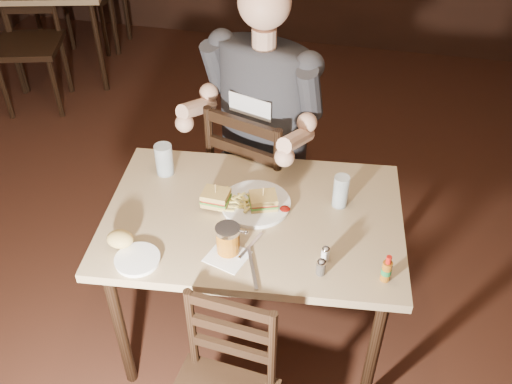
% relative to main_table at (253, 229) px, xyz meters
% --- Properties ---
extents(room_shell, '(7.00, 7.00, 7.00)m').
position_rel_main_table_xyz_m(room_shell, '(-0.09, -0.21, 0.71)').
color(room_shell, black).
rests_on(room_shell, ground).
extents(main_table, '(1.28, 0.92, 0.77)m').
position_rel_main_table_xyz_m(main_table, '(0.00, 0.00, 0.00)').
color(main_table, tan).
rests_on(main_table, ground).
extents(chair_far, '(0.58, 0.61, 0.98)m').
position_rel_main_table_xyz_m(chair_far, '(-0.08, 0.57, -0.20)').
color(chair_far, black).
rests_on(chair_far, ground).
extents(bg_chair_near, '(0.58, 0.61, 0.99)m').
position_rel_main_table_xyz_m(bg_chair_near, '(-2.08, 1.74, -0.19)').
color(bg_chair_near, black).
rests_on(bg_chair_near, ground).
extents(diner, '(0.71, 0.63, 1.04)m').
position_rel_main_table_xyz_m(diner, '(-0.09, 0.52, 0.33)').
color(diner, '#27292B').
rests_on(diner, chair_far).
extents(dinner_plate, '(0.31, 0.31, 0.02)m').
position_rel_main_table_xyz_m(dinner_plate, '(-0.00, 0.06, 0.09)').
color(dinner_plate, white).
rests_on(dinner_plate, main_table).
extents(sandwich_left, '(0.11, 0.09, 0.10)m').
position_rel_main_table_xyz_m(sandwich_left, '(-0.16, 0.02, 0.14)').
color(sandwich_left, tan).
rests_on(sandwich_left, dinner_plate).
extents(sandwich_right, '(0.13, 0.12, 0.10)m').
position_rel_main_table_xyz_m(sandwich_right, '(0.03, 0.04, 0.15)').
color(sandwich_right, tan).
rests_on(sandwich_right, dinner_plate).
extents(fries_pile, '(0.25, 0.19, 0.04)m').
position_rel_main_table_xyz_m(fries_pile, '(-0.09, 0.03, 0.12)').
color(fries_pile, '#EBD65B').
rests_on(fries_pile, dinner_plate).
extents(ketchup_dollop, '(0.05, 0.05, 0.01)m').
position_rel_main_table_xyz_m(ketchup_dollop, '(0.12, 0.04, 0.10)').
color(ketchup_dollop, maroon).
rests_on(ketchup_dollop, dinner_plate).
extents(glass_left, '(0.09, 0.09, 0.14)m').
position_rel_main_table_xyz_m(glass_left, '(-0.44, 0.19, 0.15)').
color(glass_left, silver).
rests_on(glass_left, main_table).
extents(glass_right, '(0.07, 0.07, 0.14)m').
position_rel_main_table_xyz_m(glass_right, '(0.33, 0.14, 0.15)').
color(glass_right, silver).
rests_on(glass_right, main_table).
extents(hot_sauce, '(0.04, 0.04, 0.12)m').
position_rel_main_table_xyz_m(hot_sauce, '(0.54, -0.23, 0.14)').
color(hot_sauce, '#8C4D10').
rests_on(hot_sauce, main_table).
extents(salt_shaker, '(0.03, 0.03, 0.06)m').
position_rel_main_table_xyz_m(salt_shaker, '(0.31, -0.18, 0.11)').
color(salt_shaker, white).
rests_on(salt_shaker, main_table).
extents(pepper_shaker, '(0.04, 0.04, 0.06)m').
position_rel_main_table_xyz_m(pepper_shaker, '(0.31, -0.26, 0.11)').
color(pepper_shaker, '#38332D').
rests_on(pepper_shaker, main_table).
extents(syrup_dispenser, '(0.10, 0.10, 0.12)m').
position_rel_main_table_xyz_m(syrup_dispenser, '(-0.05, -0.22, 0.14)').
color(syrup_dispenser, '#8C4D10').
rests_on(syrup_dispenser, main_table).
extents(napkin, '(0.18, 0.17, 0.00)m').
position_rel_main_table_xyz_m(napkin, '(-0.04, -0.25, 0.08)').
color(napkin, white).
rests_on(napkin, main_table).
extents(knife, '(0.09, 0.20, 0.00)m').
position_rel_main_table_xyz_m(knife, '(0.06, -0.29, 0.09)').
color(knife, silver).
rests_on(knife, napkin).
extents(fork, '(0.07, 0.16, 0.01)m').
position_rel_main_table_xyz_m(fork, '(0.03, -0.18, 0.09)').
color(fork, silver).
rests_on(fork, napkin).
extents(side_plate, '(0.18, 0.18, 0.01)m').
position_rel_main_table_xyz_m(side_plate, '(-0.36, -0.35, 0.09)').
color(side_plate, white).
rests_on(side_plate, main_table).
extents(bread_roll, '(0.11, 0.09, 0.06)m').
position_rel_main_table_xyz_m(bread_roll, '(-0.45, -0.29, 0.12)').
color(bread_roll, tan).
rests_on(bread_roll, side_plate).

